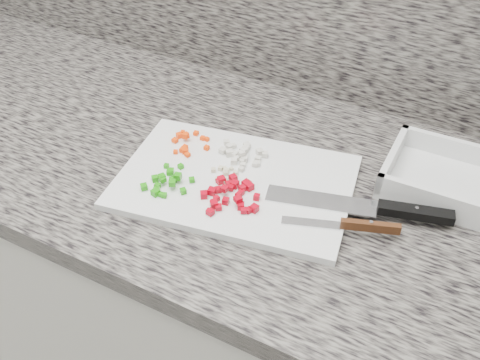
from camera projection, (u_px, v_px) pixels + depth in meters
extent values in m
cube|color=silver|center=(217.00, 307.00, 1.31)|extent=(3.92, 0.62, 0.86)
cube|color=#67635B|center=(210.00, 162.00, 1.02)|extent=(3.96, 0.64, 0.04)
cube|color=silver|center=(235.00, 182.00, 0.93)|extent=(0.44, 0.33, 0.01)
cube|color=#FA3E05|center=(186.00, 150.00, 0.98)|extent=(0.01, 0.01, 0.01)
cube|color=#FA3E05|center=(175.00, 140.00, 1.01)|extent=(0.01, 0.01, 0.01)
cube|color=#FA3E05|center=(207.00, 148.00, 0.99)|extent=(0.01, 0.01, 0.01)
cube|color=#FA3E05|center=(179.00, 135.00, 1.02)|extent=(0.01, 0.01, 0.01)
cube|color=#FA3E05|center=(187.00, 155.00, 0.97)|extent=(0.01, 0.01, 0.01)
cube|color=#FA3E05|center=(202.00, 138.00, 1.01)|extent=(0.01, 0.01, 0.01)
cube|color=#FA3E05|center=(176.00, 152.00, 0.98)|extent=(0.01, 0.01, 0.01)
cube|color=#FA3E05|center=(185.00, 136.00, 1.00)|extent=(0.01, 0.01, 0.01)
cube|color=#FA3E05|center=(196.00, 133.00, 1.02)|extent=(0.01, 0.01, 0.01)
cube|color=#FA3E05|center=(183.00, 150.00, 0.98)|extent=(0.01, 0.01, 0.01)
cube|color=#FA3E05|center=(186.00, 134.00, 1.02)|extent=(0.01, 0.01, 0.01)
cube|color=#FA3E05|center=(204.00, 138.00, 1.01)|extent=(0.01, 0.01, 0.01)
cube|color=#FA3E05|center=(207.00, 139.00, 1.01)|extent=(0.01, 0.01, 0.01)
cube|color=#FA3E05|center=(185.00, 151.00, 0.98)|extent=(0.01, 0.01, 0.01)
cube|color=#FA3E05|center=(188.00, 136.00, 1.01)|extent=(0.01, 0.01, 0.01)
cube|color=#FA3E05|center=(183.00, 132.00, 1.03)|extent=(0.01, 0.01, 0.01)
cube|color=#FA3E05|center=(185.00, 147.00, 0.99)|extent=(0.01, 0.01, 0.01)
cube|color=beige|center=(223.00, 150.00, 0.98)|extent=(0.01, 0.01, 0.01)
cube|color=beige|center=(255.00, 164.00, 0.95)|extent=(0.01, 0.01, 0.01)
cube|color=beige|center=(236.00, 158.00, 0.96)|extent=(0.01, 0.01, 0.01)
cube|color=beige|center=(246.00, 148.00, 0.98)|extent=(0.01, 0.01, 0.01)
cube|color=beige|center=(247.00, 145.00, 0.99)|extent=(0.02, 0.02, 0.01)
cube|color=beige|center=(234.00, 154.00, 0.97)|extent=(0.01, 0.01, 0.01)
cube|color=beige|center=(242.00, 153.00, 0.96)|extent=(0.02, 0.02, 0.01)
cube|color=beige|center=(244.00, 159.00, 0.96)|extent=(0.01, 0.01, 0.01)
cube|color=beige|center=(258.00, 159.00, 0.96)|extent=(0.01, 0.01, 0.01)
cube|color=beige|center=(260.00, 152.00, 0.98)|extent=(0.02, 0.02, 0.01)
cube|color=beige|center=(244.00, 151.00, 0.96)|extent=(0.02, 0.02, 0.01)
cube|color=beige|center=(230.00, 147.00, 0.99)|extent=(0.01, 0.01, 0.01)
cube|color=beige|center=(243.00, 156.00, 0.97)|extent=(0.01, 0.01, 0.01)
cube|color=beige|center=(234.00, 154.00, 0.97)|extent=(0.01, 0.01, 0.01)
cube|color=beige|center=(243.00, 165.00, 0.95)|extent=(0.01, 0.01, 0.01)
cube|color=beige|center=(233.00, 146.00, 0.99)|extent=(0.01, 0.01, 0.01)
cube|color=beige|center=(234.00, 161.00, 0.96)|extent=(0.01, 0.01, 0.01)
cube|color=beige|center=(242.00, 162.00, 0.96)|extent=(0.01, 0.01, 0.01)
cube|color=beige|center=(241.00, 169.00, 0.94)|extent=(0.01, 0.01, 0.01)
cube|color=beige|center=(227.00, 142.00, 1.00)|extent=(0.01, 0.01, 0.01)
cube|color=beige|center=(229.00, 153.00, 0.97)|extent=(0.02, 0.02, 0.01)
cube|color=beige|center=(258.00, 163.00, 0.95)|extent=(0.01, 0.01, 0.01)
cube|color=beige|center=(265.00, 154.00, 0.97)|extent=(0.01, 0.01, 0.01)
cube|color=#1E8C0C|center=(172.00, 183.00, 0.90)|extent=(0.02, 0.02, 0.01)
cube|color=#1E8C0C|center=(183.00, 191.00, 0.89)|extent=(0.01, 0.01, 0.01)
cube|color=#1E8C0C|center=(155.00, 179.00, 0.92)|extent=(0.01, 0.01, 0.01)
cube|color=#1E8C0C|center=(163.00, 180.00, 0.90)|extent=(0.01, 0.01, 0.01)
cube|color=#1E8C0C|center=(156.00, 190.00, 0.89)|extent=(0.01, 0.01, 0.01)
cube|color=#1E8C0C|center=(144.00, 187.00, 0.90)|extent=(0.02, 0.02, 0.01)
cube|color=#1E8C0C|center=(162.00, 177.00, 0.91)|extent=(0.02, 0.02, 0.01)
cube|color=#1E8C0C|center=(169.00, 172.00, 0.93)|extent=(0.01, 0.01, 0.01)
cube|color=#1E8C0C|center=(181.00, 166.00, 0.95)|extent=(0.01, 0.01, 0.01)
cube|color=#1E8C0C|center=(170.00, 172.00, 0.93)|extent=(0.01, 0.01, 0.01)
cube|color=#1E8C0C|center=(157.00, 186.00, 0.90)|extent=(0.01, 0.01, 0.01)
cube|color=#1E8C0C|center=(155.00, 193.00, 0.89)|extent=(0.01, 0.01, 0.01)
cube|color=#1E8C0C|center=(166.00, 166.00, 0.95)|extent=(0.01, 0.01, 0.01)
cube|color=#1E8C0C|center=(160.00, 194.00, 0.89)|extent=(0.01, 0.01, 0.01)
cube|color=#1E8C0C|center=(162.00, 176.00, 0.91)|extent=(0.01, 0.01, 0.01)
cube|color=#1E8C0C|center=(178.00, 176.00, 0.91)|extent=(0.01, 0.01, 0.01)
cube|color=#1E8C0C|center=(164.00, 195.00, 0.89)|extent=(0.01, 0.01, 0.01)
cube|color=#1E8C0C|center=(192.00, 180.00, 0.92)|extent=(0.01, 0.01, 0.01)
cube|color=#1E8C0C|center=(173.00, 180.00, 0.92)|extent=(0.01, 0.01, 0.01)
cube|color=#1E8C0C|center=(171.00, 171.00, 0.93)|extent=(0.01, 0.01, 0.01)
cube|color=#A80213|center=(221.00, 180.00, 0.91)|extent=(0.02, 0.02, 0.01)
cube|color=#A80213|center=(257.00, 197.00, 0.88)|extent=(0.01, 0.01, 0.01)
cube|color=#A80213|center=(249.00, 210.00, 0.86)|extent=(0.01, 0.01, 0.01)
cube|color=#A80213|center=(218.00, 207.00, 0.86)|extent=(0.01, 0.01, 0.01)
cube|color=#A80213|center=(226.00, 201.00, 0.87)|extent=(0.01, 0.01, 0.01)
cube|color=#A80213|center=(249.00, 186.00, 0.90)|extent=(0.02, 0.02, 0.01)
cube|color=#A80213|center=(214.00, 205.00, 0.87)|extent=(0.02, 0.02, 0.01)
cube|color=#A80213|center=(210.00, 212.00, 0.85)|extent=(0.01, 0.01, 0.01)
cube|color=#A80213|center=(242.00, 188.00, 0.90)|extent=(0.01, 0.01, 0.01)
cube|color=#A80213|center=(238.00, 195.00, 0.87)|extent=(0.01, 0.01, 0.01)
cube|color=#A80213|center=(235.00, 184.00, 0.90)|extent=(0.01, 0.01, 0.01)
cube|color=#A80213|center=(244.00, 210.00, 0.86)|extent=(0.01, 0.01, 0.01)
cube|color=#A80213|center=(214.00, 202.00, 0.87)|extent=(0.01, 0.01, 0.01)
cube|color=#A80213|center=(238.00, 199.00, 0.86)|extent=(0.02, 0.02, 0.01)
cube|color=#A80213|center=(233.00, 178.00, 0.92)|extent=(0.02, 0.02, 0.01)
cube|color=#A80213|center=(209.00, 212.00, 0.86)|extent=(0.01, 0.01, 0.01)
cube|color=#A80213|center=(241.00, 206.00, 0.86)|extent=(0.02, 0.02, 0.01)
cube|color=#A80213|center=(219.00, 181.00, 0.91)|extent=(0.01, 0.01, 0.01)
cube|color=#A80213|center=(229.00, 184.00, 0.91)|extent=(0.01, 0.01, 0.01)
cube|color=#A80213|center=(224.00, 189.00, 0.88)|extent=(0.01, 0.01, 0.01)
cube|color=#A80213|center=(204.00, 195.00, 0.88)|extent=(0.02, 0.02, 0.01)
cube|color=#A80213|center=(218.00, 190.00, 0.90)|extent=(0.01, 0.01, 0.01)
cube|color=#A80213|center=(254.00, 208.00, 0.86)|extent=(0.01, 0.01, 0.01)
cube|color=#A80213|center=(217.00, 199.00, 0.88)|extent=(0.01, 0.01, 0.01)
cube|color=#A80213|center=(241.00, 192.00, 0.89)|extent=(0.01, 0.01, 0.01)
cube|color=#A80213|center=(212.00, 191.00, 0.89)|extent=(0.01, 0.01, 0.01)
cube|color=#A80213|center=(246.00, 184.00, 0.91)|extent=(0.02, 0.02, 0.01)
cube|color=#A80213|center=(231.00, 187.00, 0.90)|extent=(0.01, 0.01, 0.01)
cube|color=beige|center=(225.00, 181.00, 0.92)|extent=(0.01, 0.01, 0.01)
cube|color=beige|center=(226.00, 171.00, 0.94)|extent=(0.01, 0.01, 0.01)
cube|color=beige|center=(232.00, 169.00, 0.94)|extent=(0.01, 0.01, 0.01)
cube|color=beige|center=(217.00, 179.00, 0.92)|extent=(0.01, 0.01, 0.01)
cube|color=beige|center=(213.00, 170.00, 0.94)|extent=(0.01, 0.01, 0.01)
cube|color=beige|center=(225.00, 171.00, 0.94)|extent=(0.01, 0.01, 0.01)
cube|color=beige|center=(236.00, 173.00, 0.93)|extent=(0.01, 0.01, 0.01)
cube|color=beige|center=(225.00, 169.00, 0.94)|extent=(0.01, 0.01, 0.01)
cube|color=beige|center=(225.00, 179.00, 0.92)|extent=(0.01, 0.01, 0.01)
cube|color=beige|center=(226.00, 173.00, 0.93)|extent=(0.01, 0.01, 0.01)
cube|color=beige|center=(221.00, 168.00, 0.94)|extent=(0.01, 0.01, 0.01)
cube|color=silver|center=(321.00, 201.00, 0.88)|extent=(0.19, 0.09, 0.00)
cube|color=black|center=(416.00, 212.00, 0.85)|extent=(0.12, 0.05, 0.02)
cylinder|color=silver|center=(417.00, 208.00, 0.84)|extent=(0.01, 0.01, 0.00)
cube|color=silver|center=(311.00, 223.00, 0.84)|extent=(0.09, 0.05, 0.00)
cube|color=#482712|center=(370.00, 226.00, 0.82)|extent=(0.09, 0.04, 0.02)
cylinder|color=silver|center=(371.00, 222.00, 0.82)|extent=(0.01, 0.01, 0.00)
cube|color=silver|center=(454.00, 188.00, 0.92)|extent=(0.24, 0.17, 0.01)
cube|color=silver|center=(466.00, 152.00, 0.96)|extent=(0.24, 0.01, 0.04)
cube|color=silver|center=(449.00, 205.00, 0.85)|extent=(0.24, 0.01, 0.04)
cube|color=silver|center=(392.00, 158.00, 0.94)|extent=(0.01, 0.17, 0.04)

